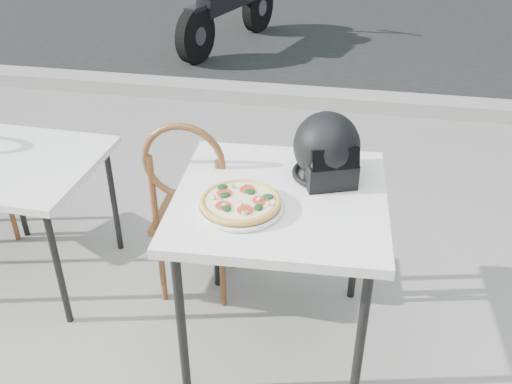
% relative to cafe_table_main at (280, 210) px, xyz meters
% --- Properties ---
extents(ground, '(80.00, 80.00, 0.00)m').
position_rel_cafe_table_main_xyz_m(ground, '(-0.20, -0.22, -0.71)').
color(ground, gray).
rests_on(ground, ground).
extents(curb, '(30.00, 0.25, 0.12)m').
position_rel_cafe_table_main_xyz_m(curb, '(-0.20, 2.78, -0.65)').
color(curb, '#99968F').
rests_on(curb, ground).
extents(cafe_table_main, '(0.87, 0.87, 0.78)m').
position_rel_cafe_table_main_xyz_m(cafe_table_main, '(0.00, 0.00, 0.00)').
color(cafe_table_main, white).
rests_on(cafe_table_main, ground).
extents(plate, '(0.40, 0.40, 0.02)m').
position_rel_cafe_table_main_xyz_m(plate, '(-0.13, -0.13, 0.08)').
color(plate, silver).
rests_on(plate, cafe_table_main).
extents(pizza, '(0.33, 0.33, 0.04)m').
position_rel_cafe_table_main_xyz_m(pizza, '(-0.13, -0.13, 0.10)').
color(pizza, '#E4B053').
rests_on(pizza, plate).
extents(helmet, '(0.35, 0.36, 0.28)m').
position_rel_cafe_table_main_xyz_m(helmet, '(0.16, 0.17, 0.19)').
color(helmet, black).
rests_on(helmet, cafe_table_main).
extents(cafe_chair_main, '(0.39, 0.39, 0.98)m').
position_rel_cafe_table_main_xyz_m(cafe_chair_main, '(-0.45, 0.25, -0.17)').
color(cafe_chair_main, brown).
rests_on(cafe_chair_main, ground).
extents(cafe_table_side, '(0.74, 0.74, 0.68)m').
position_rel_cafe_table_main_xyz_m(cafe_table_side, '(-1.28, 0.23, -0.10)').
color(cafe_table_side, white).
rests_on(cafe_table_side, ground).
extents(motorcycle, '(0.73, 1.81, 0.93)m').
position_rel_cafe_table_main_xyz_m(motorcycle, '(-1.20, 4.28, -0.30)').
color(motorcycle, black).
rests_on(motorcycle, street_asphalt).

